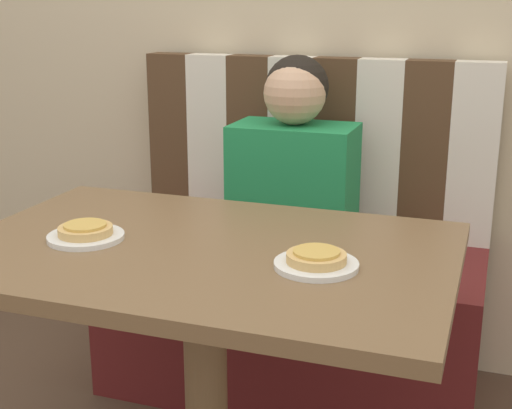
% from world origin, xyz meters
% --- Properties ---
extents(booth_seat, '(1.20, 0.56, 0.49)m').
position_xyz_m(booth_seat, '(0.00, 0.71, 0.25)').
color(booth_seat, '#5B1919').
rests_on(booth_seat, ground_plane).
extents(booth_backrest, '(1.20, 0.09, 0.58)m').
position_xyz_m(booth_backrest, '(0.00, 0.95, 0.79)').
color(booth_backrest, '#4C331E').
rests_on(booth_backrest, booth_seat).
extents(dining_table, '(1.10, 0.74, 0.74)m').
position_xyz_m(dining_table, '(0.00, 0.00, 0.65)').
color(dining_table, brown).
rests_on(dining_table, ground_plane).
extents(person, '(0.38, 0.23, 0.61)m').
position_xyz_m(person, '(0.00, 0.72, 0.78)').
color(person, '#1E8447').
rests_on(person, booth_seat).
extents(plate_left, '(0.17, 0.17, 0.01)m').
position_xyz_m(plate_left, '(-0.27, -0.05, 0.74)').
color(plate_left, white).
rests_on(plate_left, dining_table).
extents(plate_right, '(0.17, 0.17, 0.01)m').
position_xyz_m(plate_right, '(0.27, -0.05, 0.74)').
color(plate_right, white).
rests_on(plate_right, dining_table).
extents(pizza_left, '(0.12, 0.12, 0.03)m').
position_xyz_m(pizza_left, '(-0.27, -0.05, 0.76)').
color(pizza_left, tan).
rests_on(pizza_left, plate_left).
extents(pizza_right, '(0.12, 0.12, 0.03)m').
position_xyz_m(pizza_right, '(0.27, -0.05, 0.76)').
color(pizza_right, tan).
rests_on(pizza_right, plate_right).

